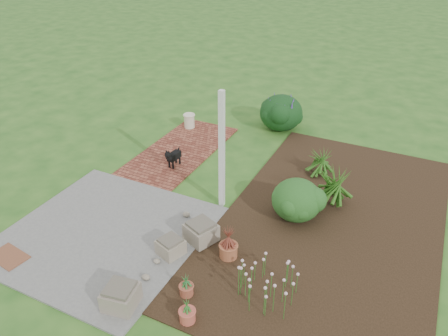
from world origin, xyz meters
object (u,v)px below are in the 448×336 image
at_px(black_dog, 173,156).
at_px(cream_ceramic_urn, 189,121).
at_px(stone_trough_near, 121,297).
at_px(evergreen_shrub, 297,199).

xyz_separation_m(black_dog, cream_ceramic_urn, (-0.76, 2.05, -0.09)).
bearing_deg(stone_trough_near, evergreen_shrub, 63.61).
height_order(black_dog, cream_ceramic_urn, black_dog).
bearing_deg(cream_ceramic_urn, stone_trough_near, -69.08).
height_order(cream_ceramic_urn, evergreen_shrub, evergreen_shrub).
relative_size(stone_trough_near, evergreen_shrub, 0.49).
distance_m(stone_trough_near, cream_ceramic_urn, 6.43).
bearing_deg(black_dog, cream_ceramic_urn, 115.42).
bearing_deg(black_dog, stone_trough_near, -63.51).
xyz_separation_m(stone_trough_near, cream_ceramic_urn, (-2.29, 6.00, 0.03)).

